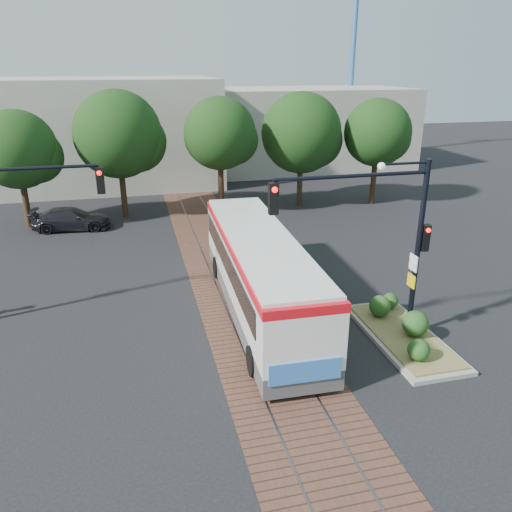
% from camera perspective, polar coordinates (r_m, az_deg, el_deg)
% --- Properties ---
extents(ground, '(120.00, 120.00, 0.00)m').
position_cam_1_polar(ground, '(17.48, 0.73, -9.75)').
color(ground, black).
rests_on(ground, ground).
extents(trackbed, '(3.60, 40.00, 0.02)m').
position_cam_1_polar(trackbed, '(20.91, -2.06, -4.29)').
color(trackbed, brown).
rests_on(trackbed, ground).
extents(tree_row, '(26.40, 5.60, 7.67)m').
position_cam_1_polar(tree_row, '(31.61, -4.83, 13.51)').
color(tree_row, '#382314').
rests_on(tree_row, ground).
extents(warehouses, '(40.00, 13.00, 8.00)m').
position_cam_1_polar(warehouses, '(43.69, -9.86, 13.98)').
color(warehouses, '#ADA899').
rests_on(warehouses, ground).
extents(crane, '(8.00, 0.50, 18.00)m').
position_cam_1_polar(crane, '(53.24, 11.09, 22.76)').
color(crane, '#3F72B2').
rests_on(crane, ground).
extents(city_bus, '(2.80, 11.58, 3.08)m').
position_cam_1_polar(city_bus, '(18.83, 0.40, -1.55)').
color(city_bus, '#464649').
rests_on(city_bus, ground).
extents(traffic_island, '(2.20, 5.20, 1.13)m').
position_cam_1_polar(traffic_island, '(18.30, 16.40, -8.00)').
color(traffic_island, gray).
rests_on(traffic_island, ground).
extents(signal_pole_main, '(5.49, 0.46, 6.00)m').
position_cam_1_polar(signal_pole_main, '(16.44, 14.70, 3.40)').
color(signal_pole_main, black).
rests_on(signal_pole_main, ground).
extents(signal_pole_left, '(4.99, 0.34, 6.00)m').
position_cam_1_polar(signal_pole_left, '(19.72, -26.79, 3.81)').
color(signal_pole_left, black).
rests_on(signal_pole_left, ground).
extents(parked_car, '(4.52, 2.16, 1.27)m').
position_cam_1_polar(parked_car, '(30.72, -20.35, 4.00)').
color(parked_car, black).
rests_on(parked_car, ground).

